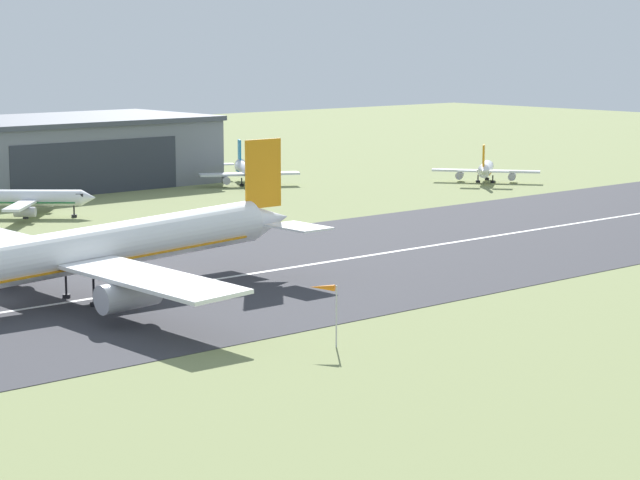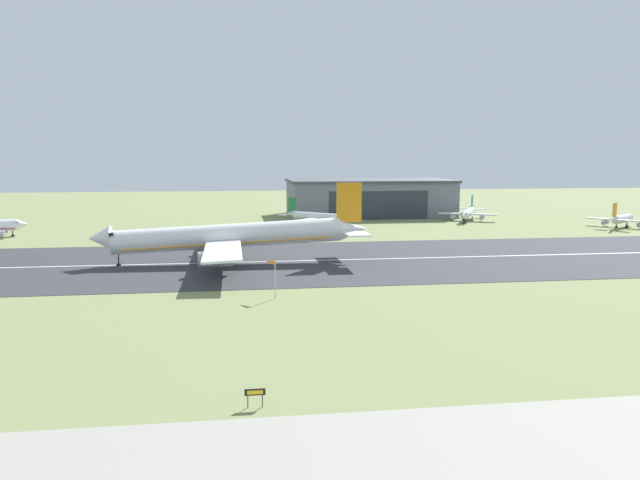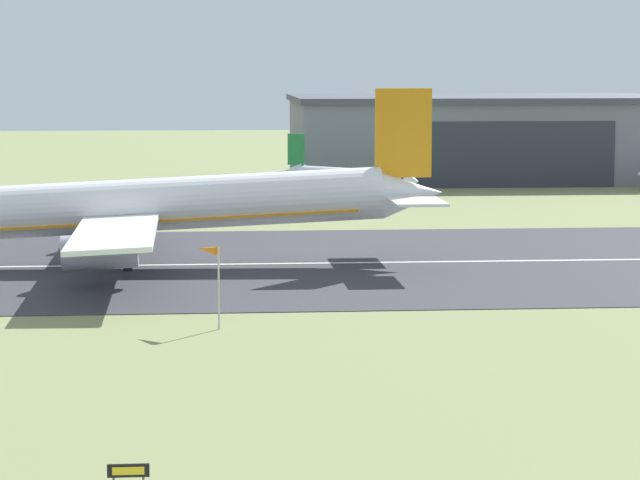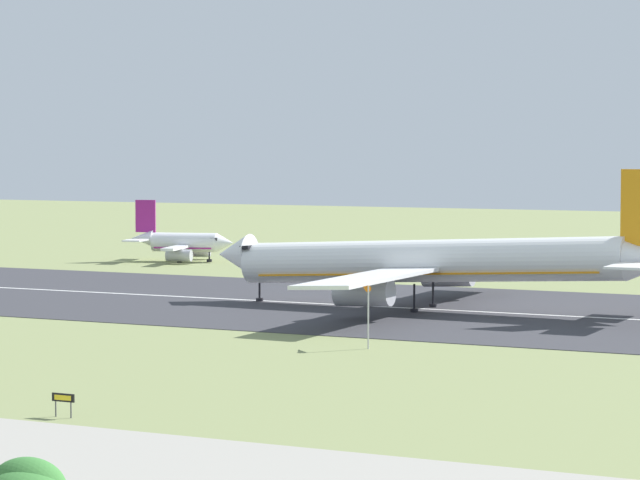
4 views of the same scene
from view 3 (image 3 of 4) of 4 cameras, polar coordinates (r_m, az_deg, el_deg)
ground_plane at (r=81.02m, az=6.12°, el=-6.29°), size 623.91×623.91×0.00m
runway_strip at (r=136.37m, az=1.56°, el=-0.87°), size 383.91×52.01×0.06m
runway_centreline at (r=136.36m, az=1.56°, el=-0.86°), size 345.52×0.70×0.01m
hangar_building at (r=231.63m, az=6.01°, el=3.86°), size 56.71×31.60×12.71m
airplane_landing at (r=134.28m, az=-6.93°, el=1.23°), size 54.17×51.68×15.71m
airplane_parked_east at (r=195.61m, az=1.14°, el=2.34°), size 20.44×20.76×8.43m
windsock_pole at (r=103.63m, az=-4.22°, el=-0.53°), size 1.83×2.24×5.67m
runway_sign at (r=64.15m, az=-7.23°, el=-8.71°), size 1.76×0.13×1.61m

